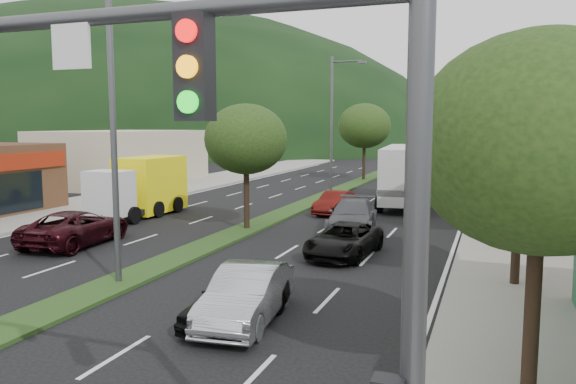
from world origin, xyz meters
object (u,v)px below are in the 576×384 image
at_px(streetlight_near, 118,110).
at_px(car_queue_d, 344,240).
at_px(traffic_signal, 258,174).
at_px(tree_r_b, 522,128).
at_px(tree_med_far, 364,126).
at_px(streetlight_mid, 334,118).
at_px(tree_r_d, 509,124).
at_px(motorhome, 407,174).
at_px(tree_med_near, 246,139).
at_px(suv_maroon, 76,228).
at_px(car_queue_a, 237,299).
at_px(sedan_silver, 247,295).
at_px(tree_r_e, 506,128).
at_px(car_queue_b, 353,216).
at_px(car_queue_c, 336,203).
at_px(box_truck, 143,188).
at_px(tree_r_c, 514,133).
at_px(tree_r_a, 541,143).

height_order(streetlight_near, car_queue_d, streetlight_near).
bearing_deg(traffic_signal, tree_r_b, 77.63).
relative_size(tree_med_far, streetlight_mid, 0.69).
distance_m(tree_r_d, motorhome, 6.79).
height_order(streetlight_near, motorhome, streetlight_near).
xyz_separation_m(tree_r_b, car_queue_d, (-6.15, 2.35, -4.40)).
xyz_separation_m(tree_med_near, streetlight_mid, (0.21, 15.00, 1.16)).
distance_m(tree_r_b, suv_maroon, 17.98).
bearing_deg(tree_med_far, car_queue_a, -82.30).
bearing_deg(traffic_signal, tree_r_d, 84.62).
relative_size(streetlight_near, sedan_silver, 2.28).
bearing_deg(tree_r_e, car_queue_b, -108.83).
xyz_separation_m(streetlight_near, suv_maroon, (-5.67, 4.39, -4.83)).
relative_size(tree_med_near, car_queue_c, 1.52).
relative_size(car_queue_d, box_truck, 0.68).
height_order(tree_r_c, tree_med_near, tree_r_c).
xyz_separation_m(tree_r_b, streetlight_near, (-11.79, -4.00, 0.55)).
xyz_separation_m(tree_r_a, tree_r_b, (-0.00, 8.00, 0.22)).
height_order(tree_r_a, tree_r_b, tree_r_b).
relative_size(tree_r_e, streetlight_mid, 0.67).
xyz_separation_m(tree_r_a, streetlight_mid, (-11.79, 29.00, 0.76)).
distance_m(streetlight_near, sedan_silver, 7.25).
bearing_deg(suv_maroon, streetlight_near, 137.57).
bearing_deg(tree_med_far, tree_r_b, -69.44).
relative_size(traffic_signal, car_queue_d, 1.53).
height_order(car_queue_b, car_queue_d, car_queue_b).
bearing_deg(tree_r_e, car_queue_a, -101.47).
relative_size(car_queue_b, car_queue_c, 1.34).
height_order(tree_r_e, streetlight_near, streetlight_near).
height_order(tree_r_c, tree_r_e, tree_r_e).
distance_m(tree_med_far, car_queue_a, 38.49).
bearing_deg(suv_maroon, tree_r_e, -126.96).
bearing_deg(car_queue_b, streetlight_near, -120.58).
height_order(car_queue_a, car_queue_d, car_queue_a).
distance_m(tree_r_b, tree_r_c, 8.01).
height_order(car_queue_d, motorhome, motorhome).
bearing_deg(tree_med_far, tree_r_d, -49.40).
bearing_deg(tree_r_a, car_queue_b, 114.63).
xyz_separation_m(tree_r_d, streetlight_near, (-11.79, -22.00, 0.40)).
relative_size(sedan_silver, car_queue_a, 1.15).
bearing_deg(box_truck, tree_r_e, -133.88).
bearing_deg(sedan_silver, tree_r_a, -25.39).
xyz_separation_m(streetlight_mid, motorhome, (5.83, -3.61, -3.59)).
bearing_deg(tree_med_near, tree_r_c, 9.46).
height_order(tree_r_e, sedan_silver, tree_r_e).
height_order(tree_r_c, car_queue_c, tree_r_c).
distance_m(tree_r_a, car_queue_c, 22.74).
distance_m(streetlight_mid, motorhome, 7.74).
relative_size(tree_r_b, motorhome, 0.70).
distance_m(tree_r_b, box_truck, 21.19).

